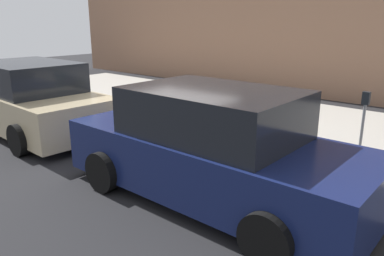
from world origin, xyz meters
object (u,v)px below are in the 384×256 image
at_px(suitcase_teal_0, 292,133).
at_px(suitcase_navy_1, 266,128).
at_px(bollard_post, 128,101).
at_px(fire_hydrant, 152,102).
at_px(parking_meter, 364,117).
at_px(parked_car_beige_1, 30,100).
at_px(suitcase_maroon_5, 178,113).
at_px(suitcase_silver_3, 218,120).
at_px(parked_car_navy_0, 213,149).
at_px(suitcase_red_4, 196,117).
at_px(suitcase_olive_2, 241,125).

bearing_deg(suitcase_teal_0, suitcase_navy_1, -1.98).
bearing_deg(bollard_post, suitcase_teal_0, -178.39).
relative_size(suitcase_teal_0, fire_hydrant, 1.16).
height_order(suitcase_teal_0, parking_meter, parking_meter).
height_order(fire_hydrant, bollard_post, fire_hydrant).
distance_m(fire_hydrant, parked_car_beige_1, 2.89).
bearing_deg(fire_hydrant, suitcase_maroon_5, -178.59).
relative_size(suitcase_teal_0, suitcase_silver_3, 1.06).
height_order(suitcase_teal_0, suitcase_navy_1, suitcase_teal_0).
bearing_deg(suitcase_maroon_5, parked_car_navy_0, 140.63).
bearing_deg(parked_car_beige_1, suitcase_navy_1, -155.01).
height_order(suitcase_maroon_5, bollard_post, suitcase_maroon_5).
bearing_deg(parked_car_navy_0, parking_meter, -116.54).
bearing_deg(bollard_post, suitcase_silver_3, -176.99).
bearing_deg(bollard_post, parked_car_navy_0, 154.10).
xyz_separation_m(suitcase_teal_0, suitcase_red_4, (2.40, -0.02, -0.09)).
distance_m(suitcase_maroon_5, parking_meter, 4.19).
height_order(parked_car_navy_0, parked_car_beige_1, parked_car_navy_0).
xyz_separation_m(suitcase_navy_1, bollard_post, (4.04, 0.15, 0.02)).
distance_m(suitcase_olive_2, suitcase_maroon_5, 1.82).
relative_size(suitcase_navy_1, bollard_post, 1.22).
distance_m(fire_hydrant, bollard_post, 0.76).
height_order(suitcase_red_4, fire_hydrant, suitcase_red_4).
relative_size(bollard_post, parking_meter, 0.59).
bearing_deg(suitcase_red_4, suitcase_maroon_5, -2.54).
bearing_deg(suitcase_navy_1, suitcase_teal_0, 178.02).
height_order(suitcase_maroon_5, parking_meter, parking_meter).
relative_size(suitcase_teal_0, parking_meter, 0.75).
distance_m(suitcase_olive_2, bollard_post, 3.44).
xyz_separation_m(suitcase_red_4, fire_hydrant, (1.47, -0.00, 0.14)).
bearing_deg(suitcase_teal_0, fire_hydrant, -0.30).
bearing_deg(suitcase_navy_1, suitcase_red_4, 0.14).
xyz_separation_m(suitcase_maroon_5, parking_meter, (-4.15, -0.23, 0.54)).
bearing_deg(suitcase_teal_0, parked_car_navy_0, 86.78).
relative_size(suitcase_teal_0, parked_car_navy_0, 0.21).
relative_size(fire_hydrant, parked_car_navy_0, 0.18).
height_order(suitcase_teal_0, parked_car_navy_0, parked_car_navy_0).
bearing_deg(suitcase_navy_1, suitcase_olive_2, 0.14).
bearing_deg(suitcase_red_4, suitcase_navy_1, -179.86).
bearing_deg(suitcase_maroon_5, suitcase_silver_3, 178.92).
relative_size(parking_meter, parked_car_beige_1, 0.26).
bearing_deg(parked_car_beige_1, parked_car_navy_0, 180.00).
relative_size(fire_hydrant, parking_meter, 0.64).
relative_size(fire_hydrant, bollard_post, 1.09).
height_order(suitcase_red_4, bollard_post, suitcase_red_4).
xyz_separation_m(suitcase_maroon_5, bollard_post, (1.62, 0.17, 0.09)).
bearing_deg(suitcase_red_4, suitcase_olive_2, -179.86).
height_order(suitcase_olive_2, parked_car_navy_0, parked_car_navy_0).
distance_m(suitcase_navy_1, suitcase_red_4, 1.82).
xyz_separation_m(parked_car_navy_0, parked_car_beige_1, (5.44, 0.00, -0.00)).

